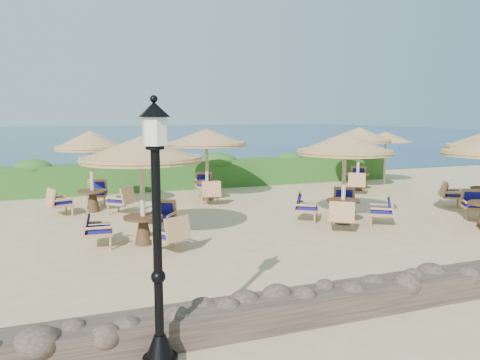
% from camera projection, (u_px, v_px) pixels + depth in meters
% --- Properties ---
extents(ground, '(120.00, 120.00, 0.00)m').
position_uv_depth(ground, '(277.00, 222.00, 13.84)').
color(ground, tan).
rests_on(ground, ground).
extents(sea, '(160.00, 160.00, 0.00)m').
position_uv_depth(sea, '(101.00, 134.00, 78.76)').
color(sea, '#0C2C4E').
rests_on(sea, ground).
extents(hedge, '(18.00, 0.90, 1.20)m').
position_uv_depth(hedge, '(208.00, 174.00, 20.43)').
color(hedge, '#214E19').
rests_on(hedge, ground).
extents(stone_wall, '(15.00, 0.65, 0.44)m').
position_uv_depth(stone_wall, '(430.00, 287.00, 8.06)').
color(stone_wall, brown).
rests_on(stone_wall, ground).
extents(lamp_post, '(0.44, 0.44, 3.31)m').
position_uv_depth(lamp_post, '(158.00, 249.00, 5.65)').
color(lamp_post, black).
rests_on(lamp_post, ground).
extents(extra_parasol, '(2.30, 2.30, 2.41)m').
position_uv_depth(extra_parasol, '(386.00, 137.00, 21.07)').
color(extra_parasol, '#C9B78D').
rests_on(extra_parasol, ground).
extents(cafe_set_0, '(2.94, 2.94, 2.65)m').
position_uv_depth(cafe_set_0, '(142.00, 166.00, 11.23)').
color(cafe_set_0, '#C9B78D').
rests_on(cafe_set_0, ground).
extents(cafe_set_1, '(2.76, 2.76, 2.65)m').
position_uv_depth(cafe_set_1, '(344.00, 162.00, 13.43)').
color(cafe_set_1, '#C9B78D').
rests_on(cafe_set_1, ground).
extents(cafe_set_3, '(2.73, 2.62, 2.65)m').
position_uv_depth(cafe_set_3, '(91.00, 158.00, 15.17)').
color(cafe_set_3, '#C9B78D').
rests_on(cafe_set_3, ground).
extents(cafe_set_4, '(2.99, 2.99, 2.65)m').
position_uv_depth(cafe_set_4, '(207.00, 145.00, 17.21)').
color(cafe_set_4, '#C9B78D').
rests_on(cafe_set_4, ground).
extents(cafe_set_5, '(2.64, 2.68, 2.65)m').
position_uv_depth(cafe_set_5, '(359.00, 143.00, 19.44)').
color(cafe_set_5, '#C9B78D').
rests_on(cafe_set_5, ground).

